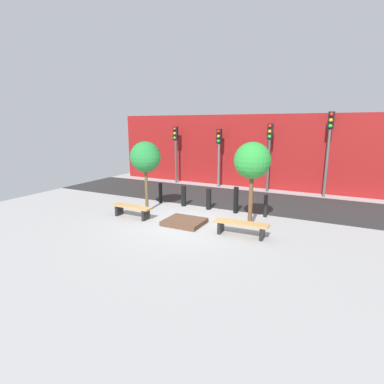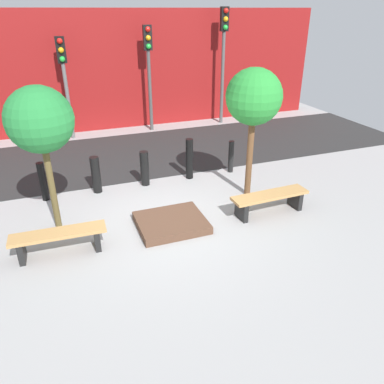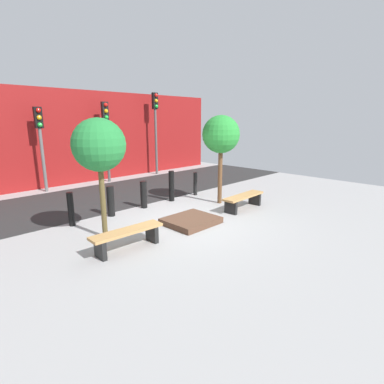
# 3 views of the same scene
# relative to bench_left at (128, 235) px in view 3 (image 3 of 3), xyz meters

# --- Properties ---
(ground_plane) EXTENTS (18.00, 18.00, 0.00)m
(ground_plane) POSITION_rel_bench_left_xyz_m (2.13, 0.38, -0.32)
(ground_plane) COLOR #9A9A9A
(road_strip) EXTENTS (18.00, 3.97, 0.01)m
(road_strip) POSITION_rel_bench_left_xyz_m (2.13, 4.56, -0.32)
(road_strip) COLOR #282828
(road_strip) RESTS_ON ground
(building_facade) EXTENTS (16.20, 0.50, 3.98)m
(building_facade) POSITION_rel_bench_left_xyz_m (2.13, 7.72, 1.67)
(building_facade) COLOR maroon
(building_facade) RESTS_ON ground
(bench_left) EXTENTS (1.65, 0.44, 0.45)m
(bench_left) POSITION_rel_bench_left_xyz_m (0.00, 0.00, 0.00)
(bench_left) COLOR black
(bench_left) RESTS_ON ground
(bench_right) EXTENTS (1.72, 0.47, 0.45)m
(bench_right) POSITION_rel_bench_left_xyz_m (4.27, 0.00, 0.00)
(bench_right) COLOR black
(bench_right) RESTS_ON ground
(planter_bed) EXTENTS (1.34, 1.16, 0.16)m
(planter_bed) POSITION_rel_bench_left_xyz_m (2.13, 0.20, -0.24)
(planter_bed) COLOR brown
(planter_bed) RESTS_ON ground
(tree_behind_left_bench) EXTENTS (1.20, 1.20, 2.80)m
(tree_behind_left_bench) POSITION_rel_bench_left_xyz_m (0.00, 0.97, 1.86)
(tree_behind_left_bench) COLOR brown
(tree_behind_left_bench) RESTS_ON ground
(tree_behind_right_bench) EXTENTS (1.21, 1.21, 2.89)m
(tree_behind_right_bench) POSITION_rel_bench_left_xyz_m (4.27, 0.97, 1.94)
(tree_behind_right_bench) COLOR brown
(tree_behind_right_bench) RESTS_ON ground
(bollard_far_left) EXTENTS (0.16, 0.16, 0.91)m
(bollard_far_left) POSITION_rel_bench_left_xyz_m (-0.21, 2.33, 0.13)
(bollard_far_left) COLOR black
(bollard_far_left) RESTS_ON ground
(bollard_left) EXTENTS (0.21, 0.21, 0.89)m
(bollard_left) POSITION_rel_bench_left_xyz_m (0.96, 2.33, 0.12)
(bollard_left) COLOR black
(bollard_left) RESTS_ON ground
(bollard_center) EXTENTS (0.21, 0.21, 0.87)m
(bollard_center) POSITION_rel_bench_left_xyz_m (2.13, 2.33, 0.11)
(bollard_center) COLOR black
(bollard_center) RESTS_ON ground
(bollard_right) EXTENTS (0.19, 0.19, 1.05)m
(bollard_right) POSITION_rel_bench_left_xyz_m (3.31, 2.33, 0.20)
(bollard_right) COLOR black
(bollard_right) RESTS_ON ground
(bollard_far_right) EXTENTS (0.14, 0.14, 0.86)m
(bollard_far_right) POSITION_rel_bench_left_xyz_m (4.48, 2.33, 0.11)
(bollard_far_right) COLOR black
(bollard_far_right) RESTS_ON ground
(traffic_light_mid_west) EXTENTS (0.28, 0.27, 3.21)m
(traffic_light_mid_west) POSITION_rel_bench_left_xyz_m (0.76, 6.83, 1.91)
(traffic_light_mid_west) COLOR #606060
(traffic_light_mid_west) RESTS_ON ground
(traffic_light_mid_east) EXTENTS (0.28, 0.27, 3.49)m
(traffic_light_mid_east) POSITION_rel_bench_left_xyz_m (3.51, 6.83, 2.10)
(traffic_light_mid_east) COLOR #494949
(traffic_light_mid_east) RESTS_ON ground
(traffic_light_east) EXTENTS (0.28, 0.27, 4.02)m
(traffic_light_east) POSITION_rel_bench_left_xyz_m (6.26, 6.83, 2.44)
(traffic_light_east) COLOR #525252
(traffic_light_east) RESTS_ON ground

